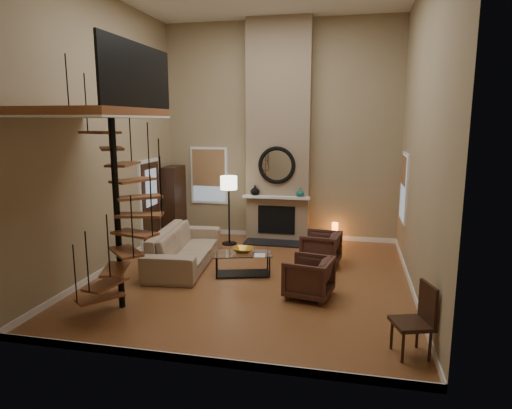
% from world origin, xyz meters
% --- Properties ---
extents(ground, '(6.00, 6.50, 0.01)m').
position_xyz_m(ground, '(0.00, 0.00, -0.01)').
color(ground, '#9D6032').
rests_on(ground, ground).
extents(back_wall, '(6.00, 0.02, 5.50)m').
position_xyz_m(back_wall, '(0.00, 3.25, 2.75)').
color(back_wall, '#9C8964').
rests_on(back_wall, ground).
extents(front_wall, '(6.00, 0.02, 5.50)m').
position_xyz_m(front_wall, '(0.00, -3.25, 2.75)').
color(front_wall, '#9C8964').
rests_on(front_wall, ground).
extents(left_wall, '(0.02, 6.50, 5.50)m').
position_xyz_m(left_wall, '(-3.00, 0.00, 2.75)').
color(left_wall, '#9C8964').
rests_on(left_wall, ground).
extents(right_wall, '(0.02, 6.50, 5.50)m').
position_xyz_m(right_wall, '(3.00, 0.00, 2.75)').
color(right_wall, '#9C8964').
rests_on(right_wall, ground).
extents(baseboard_back, '(6.00, 0.02, 0.12)m').
position_xyz_m(baseboard_back, '(0.00, 3.24, 0.06)').
color(baseboard_back, white).
rests_on(baseboard_back, ground).
extents(baseboard_front, '(6.00, 0.02, 0.12)m').
position_xyz_m(baseboard_front, '(0.00, -3.24, 0.06)').
color(baseboard_front, white).
rests_on(baseboard_front, ground).
extents(baseboard_left, '(0.02, 6.50, 0.12)m').
position_xyz_m(baseboard_left, '(-2.99, 0.00, 0.06)').
color(baseboard_left, white).
rests_on(baseboard_left, ground).
extents(baseboard_right, '(0.02, 6.50, 0.12)m').
position_xyz_m(baseboard_right, '(2.99, 0.00, 0.06)').
color(baseboard_right, white).
rests_on(baseboard_right, ground).
extents(chimney_breast, '(1.60, 0.38, 5.50)m').
position_xyz_m(chimney_breast, '(0.00, 3.06, 2.75)').
color(chimney_breast, '#8D765B').
rests_on(chimney_breast, ground).
extents(hearth, '(1.50, 0.60, 0.04)m').
position_xyz_m(hearth, '(0.00, 2.57, 0.02)').
color(hearth, black).
rests_on(hearth, ground).
extents(firebox, '(0.95, 0.02, 0.72)m').
position_xyz_m(firebox, '(0.00, 2.86, 0.55)').
color(firebox, black).
rests_on(firebox, chimney_breast).
extents(mantel, '(1.70, 0.18, 0.06)m').
position_xyz_m(mantel, '(0.00, 2.78, 1.15)').
color(mantel, white).
rests_on(mantel, chimney_breast).
extents(mirror_frame, '(0.94, 0.10, 0.94)m').
position_xyz_m(mirror_frame, '(0.00, 2.84, 1.95)').
color(mirror_frame, black).
rests_on(mirror_frame, chimney_breast).
extents(mirror_disc, '(0.80, 0.01, 0.80)m').
position_xyz_m(mirror_disc, '(0.00, 2.85, 1.95)').
color(mirror_disc, white).
rests_on(mirror_disc, chimney_breast).
extents(vase_left, '(0.24, 0.24, 0.25)m').
position_xyz_m(vase_left, '(-0.55, 2.82, 1.30)').
color(vase_left, black).
rests_on(vase_left, mantel).
extents(vase_right, '(0.20, 0.20, 0.21)m').
position_xyz_m(vase_right, '(0.60, 2.82, 1.28)').
color(vase_right, '#1A5B53').
rests_on(vase_right, mantel).
extents(window_back, '(1.02, 0.06, 1.52)m').
position_xyz_m(window_back, '(-1.90, 3.22, 1.62)').
color(window_back, white).
rests_on(window_back, back_wall).
extents(window_right, '(0.06, 1.02, 1.52)m').
position_xyz_m(window_right, '(2.97, 2.00, 1.63)').
color(window_right, white).
rests_on(window_right, right_wall).
extents(entry_door, '(0.10, 1.05, 2.16)m').
position_xyz_m(entry_door, '(-2.95, 1.80, 1.05)').
color(entry_door, white).
rests_on(entry_door, ground).
extents(loft, '(1.70, 2.20, 1.09)m').
position_xyz_m(loft, '(-2.04, -1.80, 3.24)').
color(loft, brown).
rests_on(loft, left_wall).
extents(spiral_stair, '(1.47, 1.47, 4.06)m').
position_xyz_m(spiral_stair, '(-1.78, -1.79, 1.78)').
color(spiral_stair, black).
rests_on(spiral_stair, ground).
extents(hutch, '(0.39, 0.82, 1.83)m').
position_xyz_m(hutch, '(-2.76, 2.83, 0.95)').
color(hutch, '#331C11').
rests_on(hutch, ground).
extents(sofa, '(1.30, 2.75, 0.78)m').
position_xyz_m(sofa, '(-1.59, 0.50, 0.40)').
color(sofa, tan).
rests_on(sofa, ground).
extents(armchair_near, '(0.89, 0.87, 0.72)m').
position_xyz_m(armchair_near, '(1.33, 1.13, 0.35)').
color(armchair_near, '#492A21').
rests_on(armchair_near, ground).
extents(armchair_far, '(0.91, 0.90, 0.71)m').
position_xyz_m(armchair_far, '(1.25, -0.72, 0.35)').
color(armchair_far, '#492A21').
rests_on(armchair_far, ground).
extents(coffee_table, '(1.26, 0.87, 0.44)m').
position_xyz_m(coffee_table, '(-0.22, 0.16, 0.28)').
color(coffee_table, silver).
rests_on(coffee_table, ground).
extents(bowl, '(0.41, 0.41, 0.10)m').
position_xyz_m(bowl, '(-0.22, 0.21, 0.50)').
color(bowl, '#C38422').
rests_on(bowl, coffee_table).
extents(book, '(0.26, 0.32, 0.03)m').
position_xyz_m(book, '(0.13, 0.01, 0.46)').
color(book, gray).
rests_on(book, coffee_table).
extents(floor_lamp, '(0.41, 0.41, 1.71)m').
position_xyz_m(floor_lamp, '(-1.10, 2.30, 1.41)').
color(floor_lamp, black).
rests_on(floor_lamp, ground).
extents(accent_lamp, '(0.15, 0.15, 0.55)m').
position_xyz_m(accent_lamp, '(1.48, 2.97, 0.25)').
color(accent_lamp, orange).
rests_on(accent_lamp, ground).
extents(side_chair, '(0.59, 0.59, 0.99)m').
position_xyz_m(side_chair, '(2.77, -2.40, 0.53)').
color(side_chair, '#331C11').
rests_on(side_chair, ground).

